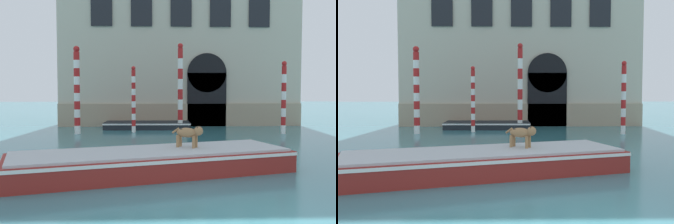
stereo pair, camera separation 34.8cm
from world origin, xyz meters
TOP-DOWN VIEW (x-y plane):
  - palazzo_left at (-0.07, 20.44)m, footprint 14.04×6.13m
  - boat_foreground at (-1.78, 4.83)m, footprint 7.53×4.19m
  - dog_on_deck at (-0.79, 5.24)m, footprint 0.81×0.54m
  - boat_moored_near_palazzo at (-2.00, 16.14)m, footprint 4.66×2.00m
  - mooring_pole_0 at (-0.26, 15.38)m, footprint 0.27×0.27m
  - mooring_pole_1 at (-5.34, 13.84)m, footprint 0.29×0.29m
  - mooring_pole_2 at (-2.66, 14.41)m, footprint 0.21×0.21m
  - mooring_pole_3 at (4.57, 13.47)m, footprint 0.24×0.24m

SIDE VIEW (x-z plane):
  - boat_moored_near_palazzo at x=-2.00m, z-range 0.01..0.38m
  - boat_foreground at x=-1.78m, z-range 0.02..0.62m
  - dog_on_deck at x=-0.79m, z-range 0.70..1.29m
  - mooring_pole_2 at x=-2.66m, z-range 0.02..3.29m
  - mooring_pole_3 at x=4.57m, z-range 0.02..3.50m
  - mooring_pole_1 at x=-5.34m, z-range 0.02..4.22m
  - mooring_pole_0 at x=-0.26m, z-range 0.02..4.55m
  - palazzo_left at x=-0.07m, z-range -0.02..15.03m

